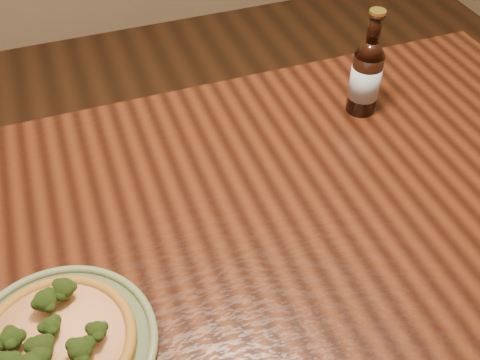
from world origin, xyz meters
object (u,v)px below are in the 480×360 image
object	(u,v)px
table	(253,248)
beer_bottle	(366,76)
plate	(58,348)
pizza	(54,343)

from	to	relation	value
table	beer_bottle	xyz separation A→B (m)	(0.35, 0.23, 0.19)
table	plate	xyz separation A→B (m)	(-0.38, -0.16, 0.10)
plate	beer_bottle	size ratio (longest dim) A/B	1.24
table	plate	distance (m)	0.43
beer_bottle	pizza	bearing A→B (deg)	-137.78
plate	pizza	bearing A→B (deg)	-134.93
table	beer_bottle	bearing A→B (deg)	33.03
table	beer_bottle	world-z (taller)	beer_bottle
table	plate	size ratio (longest dim) A/B	5.19
table	beer_bottle	size ratio (longest dim) A/B	6.42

